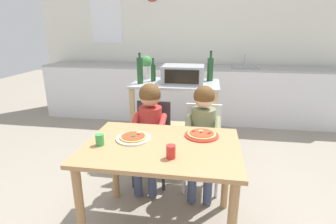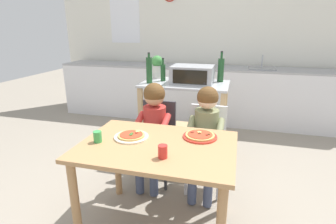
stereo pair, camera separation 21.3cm
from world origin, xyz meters
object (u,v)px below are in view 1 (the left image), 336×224
(potted_herb_plant, at_px, (146,66))
(child_in_red_shirt, at_px, (149,122))
(pizza_plate_cream, at_px, (133,138))
(dining_chair_left, at_px, (152,136))
(pizza_plate_red_rimmed, at_px, (202,134))
(bottle_dark_olive_oil, at_px, (210,69))
(kitchen_island_cart, at_px, (176,107))
(toaster_oven, at_px, (183,74))
(bottle_brown_beer, at_px, (140,70))
(drinking_cup_green, at_px, (100,140))
(drinking_cup_red, at_px, (171,152))
(child_in_olive_shirt, at_px, (203,127))
(dining_table, at_px, (162,159))
(dining_chair_right, at_px, (202,140))
(bottle_clear_vinegar, at_px, (153,72))

(potted_herb_plant, relative_size, child_in_red_shirt, 0.28)
(pizza_plate_cream, bearing_deg, dining_chair_left, 90.02)
(pizza_plate_red_rimmed, bearing_deg, bottle_dark_olive_oil, 88.12)
(kitchen_island_cart, height_order, toaster_oven, toaster_oven)
(pizza_plate_red_rimmed, bearing_deg, bottle_brown_beer, 126.79)
(drinking_cup_green, bearing_deg, toaster_oven, 72.14)
(bottle_dark_olive_oil, height_order, drinking_cup_red, bottle_dark_olive_oil)
(child_in_olive_shirt, xyz_separation_m, drinking_cup_green, (-0.71, -0.63, 0.11))
(dining_table, xyz_separation_m, dining_chair_right, (0.28, 0.68, -0.13))
(toaster_oven, bearing_deg, pizza_plate_red_rimmed, -76.75)
(bottle_brown_beer, height_order, bottle_clear_vinegar, bottle_brown_beer)
(kitchen_island_cart, relative_size, child_in_olive_shirt, 0.98)
(toaster_oven, height_order, dining_table, toaster_oven)
(child_in_olive_shirt, height_order, drinking_cup_red, child_in_olive_shirt)
(bottle_clear_vinegar, xyz_separation_m, drinking_cup_red, (0.44, -1.55, -0.25))
(toaster_oven, xyz_separation_m, dining_chair_right, (0.26, -0.64, -0.53))
(dining_table, height_order, dining_chair_right, dining_chair_right)
(kitchen_island_cart, xyz_separation_m, dining_chair_right, (0.35, -0.64, -0.13))
(kitchen_island_cart, xyz_separation_m, drinking_cup_red, (0.16, -1.50, 0.16))
(drinking_cup_green, bearing_deg, kitchen_island_cart, 75.23)
(dining_chair_left, bearing_deg, bottle_dark_olive_oil, 55.08)
(dining_chair_right, height_order, drinking_cup_green, dining_chair_right)
(child_in_olive_shirt, height_order, drinking_cup_green, child_in_olive_shirt)
(bottle_dark_olive_oil, height_order, dining_chair_left, bottle_dark_olive_oil)
(toaster_oven, distance_m, dining_chair_left, 0.85)
(dining_chair_right, height_order, pizza_plate_red_rimmed, dining_chair_right)
(dining_table, bearing_deg, bottle_dark_olive_oil, 77.80)
(potted_herb_plant, relative_size, child_in_olive_shirt, 0.28)
(bottle_brown_beer, bearing_deg, pizza_plate_red_rimmed, -53.21)
(toaster_oven, bearing_deg, pizza_plate_cream, -100.94)
(dining_chair_left, distance_m, pizza_plate_cream, 0.69)
(dining_table, xyz_separation_m, child_in_red_shirt, (-0.23, 0.59, 0.06))
(bottle_clear_vinegar, height_order, drinking_cup_red, bottle_clear_vinegar)
(pizza_plate_red_rimmed, bearing_deg, potted_herb_plant, 119.68)
(dining_table, distance_m, drinking_cup_red, 0.26)
(bottle_clear_vinegar, bearing_deg, bottle_brown_beer, -125.84)
(kitchen_island_cart, distance_m, toaster_oven, 0.41)
(bottle_dark_olive_oil, bearing_deg, child_in_olive_shirt, -92.59)
(dining_table, height_order, child_in_olive_shirt, child_in_olive_shirt)
(potted_herb_plant, distance_m, dining_chair_left, 1.02)
(dining_table, bearing_deg, potted_herb_plant, 107.15)
(child_in_red_shirt, bearing_deg, drinking_cup_red, -67.42)
(toaster_oven, height_order, dining_chair_right, toaster_oven)
(kitchen_island_cart, height_order, bottle_dark_olive_oil, bottle_dark_olive_oil)
(bottle_brown_beer, relative_size, drinking_cup_red, 3.95)
(bottle_clear_vinegar, relative_size, pizza_plate_red_rimmed, 1.04)
(dining_chair_right, distance_m, child_in_red_shirt, 0.55)
(bottle_brown_beer, xyz_separation_m, pizza_plate_red_rimmed, (0.74, -0.99, -0.32))
(dining_chair_right, xyz_separation_m, pizza_plate_red_rimmed, (-0.00, -0.47, 0.26))
(bottle_brown_beer, height_order, drinking_cup_green, bottle_brown_beer)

